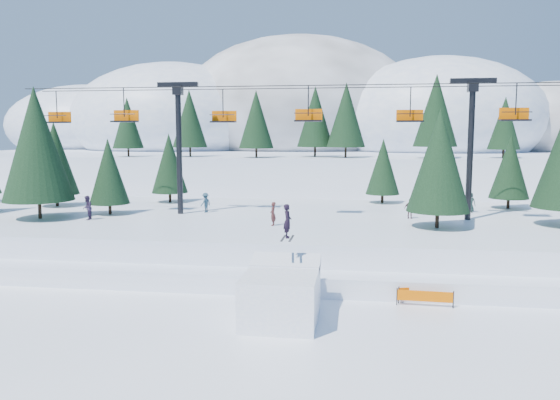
# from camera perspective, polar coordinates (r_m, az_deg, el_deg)

# --- Properties ---
(ground) EXTENTS (160.00, 160.00, 0.00)m
(ground) POSITION_cam_1_polar(r_m,az_deg,el_deg) (25.44, -3.47, -13.34)
(ground) COLOR white
(ground) RESTS_ON ground
(mid_shelf) EXTENTS (70.00, 22.00, 2.50)m
(mid_shelf) POSITION_cam_1_polar(r_m,az_deg,el_deg) (42.34, 1.35, -3.35)
(mid_shelf) COLOR white
(mid_shelf) RESTS_ON ground
(berm) EXTENTS (70.00, 6.00, 1.10)m
(berm) POSITION_cam_1_polar(r_m,az_deg,el_deg) (32.80, -0.69, -7.65)
(berm) COLOR white
(berm) RESTS_ON ground
(mountain_ridge) EXTENTS (119.00, 60.00, 26.46)m
(mountain_ridge) POSITION_cam_1_polar(r_m,az_deg,el_deg) (97.26, 2.16, 7.42)
(mountain_ridge) COLOR white
(mountain_ridge) RESTS_ON ground
(jump_kicker) EXTENTS (3.43, 4.68, 5.38)m
(jump_kicker) POSITION_cam_1_polar(r_m,az_deg,el_deg) (26.15, 0.15, -9.81)
(jump_kicker) COLOR white
(jump_kicker) RESTS_ON ground
(chairlift) EXTENTS (46.00, 3.21, 10.28)m
(chairlift) POSITION_cam_1_polar(r_m,az_deg,el_deg) (41.62, 2.54, 7.63)
(chairlift) COLOR black
(chairlift) RESTS_ON mid_shelf
(conifer_stand) EXTENTS (61.56, 17.04, 9.78)m
(conifer_stand) POSITION_cam_1_polar(r_m,az_deg,el_deg) (41.85, 5.77, 4.57)
(conifer_stand) COLOR black
(conifer_stand) RESTS_ON mid_shelf
(distant_skiers) EXTENTS (29.64, 9.17, 1.79)m
(distant_skiers) POSITION_cam_1_polar(r_m,az_deg,el_deg) (41.73, -2.50, -0.63)
(distant_skiers) COLOR #1D322E
(distant_skiers) RESTS_ON mid_shelf
(banner_near) EXTENTS (2.86, 0.20, 0.90)m
(banner_near) POSITION_cam_1_polar(r_m,az_deg,el_deg) (29.27, 14.91, -9.71)
(banner_near) COLOR black
(banner_near) RESTS_ON ground
(banner_far) EXTENTS (2.72, 0.93, 0.90)m
(banner_far) POSITION_cam_1_polar(r_m,az_deg,el_deg) (30.05, 14.80, -9.27)
(banner_far) COLOR black
(banner_far) RESTS_ON ground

